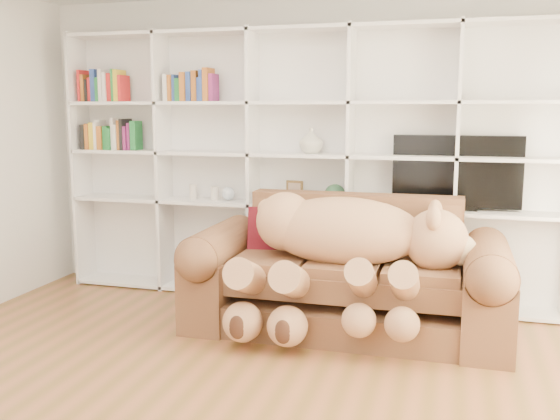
% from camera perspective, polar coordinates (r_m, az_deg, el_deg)
% --- Properties ---
extents(floor, '(5.00, 5.00, 0.00)m').
position_cam_1_polar(floor, '(3.70, -7.25, -18.16)').
color(floor, brown).
rests_on(floor, ground).
extents(wall_back, '(5.00, 0.02, 2.70)m').
position_cam_1_polar(wall_back, '(5.68, 2.39, 5.71)').
color(wall_back, white).
rests_on(wall_back, floor).
extents(bookshelf, '(4.43, 0.35, 2.40)m').
position_cam_1_polar(bookshelf, '(5.61, -0.33, 5.22)').
color(bookshelf, white).
rests_on(bookshelf, floor).
extents(sofa, '(2.41, 1.04, 1.01)m').
position_cam_1_polar(sofa, '(4.89, 6.15, -6.42)').
color(sofa, brown).
rests_on(sofa, floor).
extents(teddy_bear, '(1.74, 0.97, 1.01)m').
position_cam_1_polar(teddy_bear, '(4.62, 5.71, -3.32)').
color(teddy_bear, tan).
rests_on(teddy_bear, sofa).
extents(throw_pillow, '(0.42, 0.28, 0.41)m').
position_cam_1_polar(throw_pillow, '(5.12, -0.73, -1.94)').
color(throw_pillow, '#5A0F13').
rests_on(throw_pillow, sofa).
extents(tv, '(1.05, 0.18, 0.62)m').
position_cam_1_polar(tv, '(5.39, 15.84, 3.26)').
color(tv, black).
rests_on(tv, bookshelf).
extents(picture_frame, '(0.16, 0.05, 0.19)m').
position_cam_1_polar(picture_frame, '(5.54, 1.35, 1.70)').
color(picture_frame, brown).
rests_on(picture_frame, bookshelf).
extents(green_vase, '(0.19, 0.19, 0.19)m').
position_cam_1_polar(green_vase, '(5.46, 5.04, 1.41)').
color(green_vase, '#31603F').
rests_on(green_vase, bookshelf).
extents(figurine_tall, '(0.09, 0.09, 0.14)m').
position_cam_1_polar(figurine_tall, '(5.86, -7.97, 1.66)').
color(figurine_tall, beige).
rests_on(figurine_tall, bookshelf).
extents(figurine_short, '(0.10, 0.10, 0.13)m').
position_cam_1_polar(figurine_short, '(5.78, -5.98, 1.53)').
color(figurine_short, beige).
rests_on(figurine_short, bookshelf).
extents(snow_globe, '(0.12, 0.12, 0.12)m').
position_cam_1_polar(snow_globe, '(5.73, -4.74, 1.51)').
color(snow_globe, silver).
rests_on(snow_globe, bookshelf).
extents(shelf_vase, '(0.24, 0.24, 0.22)m').
position_cam_1_polar(shelf_vase, '(5.46, 2.86, 6.35)').
color(shelf_vase, beige).
rests_on(shelf_vase, bookshelf).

